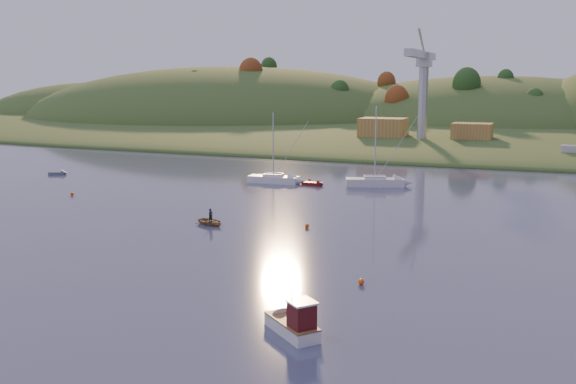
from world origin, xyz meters
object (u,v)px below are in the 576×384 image
at_px(sailboat_far, 375,181).
at_px(grey_dinghy, 60,173).
at_px(fishing_boat, 289,321).
at_px(sailboat_near, 273,178).
at_px(red_tender, 316,184).
at_px(canoe, 211,222).

xyz_separation_m(sailboat_far, grey_dinghy, (-53.79, -8.49, -0.54)).
height_order(fishing_boat, grey_dinghy, fishing_boat).
bearing_deg(sailboat_near, red_tender, -4.26).
bearing_deg(grey_dinghy, canoe, -52.68).
relative_size(canoe, grey_dinghy, 1.06).
height_order(sailboat_far, grey_dinghy, sailboat_far).
xyz_separation_m(fishing_boat, red_tender, (-18.46, 56.23, -0.51)).
bearing_deg(sailboat_far, grey_dinghy, 168.91).
bearing_deg(canoe, red_tender, 16.69).
relative_size(sailboat_near, grey_dinghy, 3.33).
height_order(red_tender, grey_dinghy, red_tender).
xyz_separation_m(sailboat_near, grey_dinghy, (-37.99, -5.61, -0.49)).
bearing_deg(red_tender, canoe, -86.06).
xyz_separation_m(sailboat_near, sailboat_far, (15.81, 2.88, 0.05)).
relative_size(fishing_boat, red_tender, 1.42).
bearing_deg(canoe, sailboat_far, 2.77).
bearing_deg(sailboat_far, fishing_boat, -100.56).
relative_size(fishing_boat, sailboat_far, 0.43).
distance_m(canoe, red_tender, 30.53).
bearing_deg(fishing_boat, sailboat_near, -26.18).
relative_size(fishing_boat, sailboat_near, 0.47).
relative_size(sailboat_far, red_tender, 3.32).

